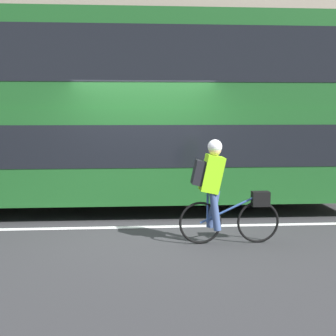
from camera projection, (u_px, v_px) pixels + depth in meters
ground_plane at (146, 230)px, 7.77m from camera, size 80.00×80.00×0.00m
road_center_line at (146, 227)px, 7.98m from camera, size 50.00×0.14×0.01m
sidewalk_curb at (142, 185)px, 12.21m from camera, size 60.00×1.64×0.11m
building_facade at (140, 63)px, 12.78m from camera, size 60.00×0.30×6.54m
bus at (84, 106)px, 9.19m from camera, size 10.49×2.46×3.74m
cyclist_on_bike at (219, 188)px, 6.90m from camera, size 1.51×0.32×1.56m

